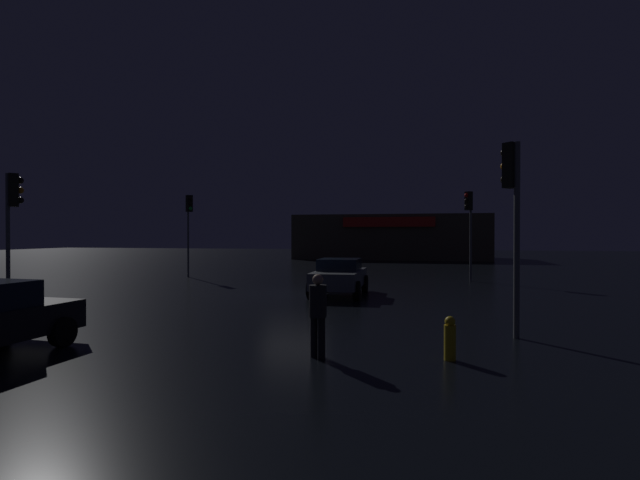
{
  "coord_description": "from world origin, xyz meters",
  "views": [
    {
      "loc": [
        5.16,
        -18.83,
        2.35
      ],
      "look_at": [
        -0.56,
        7.64,
        2.07
      ],
      "focal_mm": 27.39,
      "sensor_mm": 36.0,
      "label": 1
    }
  ],
  "objects_px": {
    "traffic_signal_main": "(469,214)",
    "fire_hydrant": "(450,338)",
    "pedestrian": "(318,309)",
    "traffic_signal_cross_left": "(189,214)",
    "store_building": "(392,237)",
    "car_near": "(339,276)",
    "traffic_signal_opposite": "(13,208)",
    "traffic_signal_cross_right": "(513,197)"
  },
  "relations": [
    {
      "from": "traffic_signal_main",
      "to": "fire_hydrant",
      "type": "relative_size",
      "value": 5.49
    },
    {
      "from": "pedestrian",
      "to": "traffic_signal_cross_left",
      "type": "bearing_deg",
      "value": 124.34
    },
    {
      "from": "store_building",
      "to": "fire_hydrant",
      "type": "height_order",
      "value": "store_building"
    },
    {
      "from": "car_near",
      "to": "traffic_signal_main",
      "type": "bearing_deg",
      "value": 51.93
    },
    {
      "from": "traffic_signal_opposite",
      "to": "store_building",
      "type": "bearing_deg",
      "value": 76.86
    },
    {
      "from": "store_building",
      "to": "traffic_signal_cross_left",
      "type": "bearing_deg",
      "value": -111.04
    },
    {
      "from": "traffic_signal_main",
      "to": "car_near",
      "type": "height_order",
      "value": "traffic_signal_main"
    },
    {
      "from": "traffic_signal_cross_left",
      "to": "car_near",
      "type": "distance_m",
      "value": 11.74
    },
    {
      "from": "store_building",
      "to": "traffic_signal_cross_right",
      "type": "bearing_deg",
      "value": -82.09
    },
    {
      "from": "traffic_signal_main",
      "to": "car_near",
      "type": "distance_m",
      "value": 9.22
    },
    {
      "from": "traffic_signal_cross_left",
      "to": "pedestrian",
      "type": "relative_size",
      "value": 2.85
    },
    {
      "from": "store_building",
      "to": "pedestrian",
      "type": "bearing_deg",
      "value": -88.17
    },
    {
      "from": "traffic_signal_cross_left",
      "to": "traffic_signal_cross_right",
      "type": "bearing_deg",
      "value": -41.57
    },
    {
      "from": "store_building",
      "to": "fire_hydrant",
      "type": "relative_size",
      "value": 22.47
    },
    {
      "from": "traffic_signal_opposite",
      "to": "fire_hydrant",
      "type": "xyz_separation_m",
      "value": [
        12.5,
        -2.87,
        -2.74
      ]
    },
    {
      "from": "car_near",
      "to": "pedestrian",
      "type": "distance_m",
      "value": 9.73
    },
    {
      "from": "traffic_signal_cross_left",
      "to": "traffic_signal_main",
      "type": "bearing_deg",
      "value": 2.81
    },
    {
      "from": "store_building",
      "to": "traffic_signal_cross_right",
      "type": "relative_size",
      "value": 4.17
    },
    {
      "from": "traffic_signal_main",
      "to": "car_near",
      "type": "bearing_deg",
      "value": -128.07
    },
    {
      "from": "traffic_signal_main",
      "to": "traffic_signal_cross_right",
      "type": "relative_size",
      "value": 1.02
    },
    {
      "from": "traffic_signal_main",
      "to": "traffic_signal_cross_right",
      "type": "bearing_deg",
      "value": -90.88
    },
    {
      "from": "traffic_signal_cross_right",
      "to": "pedestrian",
      "type": "xyz_separation_m",
      "value": [
        -3.96,
        -2.73,
        -2.29
      ]
    },
    {
      "from": "fire_hydrant",
      "to": "traffic_signal_cross_left",
      "type": "bearing_deg",
      "value": 130.57
    },
    {
      "from": "traffic_signal_opposite",
      "to": "fire_hydrant",
      "type": "bearing_deg",
      "value": -12.91
    },
    {
      "from": "store_building",
      "to": "traffic_signal_opposite",
      "type": "relative_size",
      "value": 4.44
    },
    {
      "from": "traffic_signal_opposite",
      "to": "pedestrian",
      "type": "relative_size",
      "value": 2.62
    },
    {
      "from": "traffic_signal_cross_left",
      "to": "traffic_signal_cross_right",
      "type": "xyz_separation_m",
      "value": [
        14.79,
        -13.12,
        -0.32
      ]
    },
    {
      "from": "traffic_signal_main",
      "to": "store_building",
      "type": "bearing_deg",
      "value": 102.83
    },
    {
      "from": "traffic_signal_opposite",
      "to": "traffic_signal_cross_left",
      "type": "height_order",
      "value": "traffic_signal_cross_left"
    },
    {
      "from": "store_building",
      "to": "traffic_signal_main",
      "type": "height_order",
      "value": "traffic_signal_main"
    },
    {
      "from": "traffic_signal_opposite",
      "to": "pedestrian",
      "type": "xyz_separation_m",
      "value": [
        10.04,
        -3.19,
        -2.22
      ]
    },
    {
      "from": "fire_hydrant",
      "to": "car_near",
      "type": "bearing_deg",
      "value": 111.83
    },
    {
      "from": "traffic_signal_cross_left",
      "to": "car_near",
      "type": "xyz_separation_m",
      "value": [
        9.56,
        -6.21,
        -2.79
      ]
    },
    {
      "from": "traffic_signal_main",
      "to": "traffic_signal_cross_left",
      "type": "relative_size",
      "value": 1.0
    },
    {
      "from": "traffic_signal_opposite",
      "to": "car_near",
      "type": "distance_m",
      "value": 11.15
    },
    {
      "from": "traffic_signal_opposite",
      "to": "pedestrian",
      "type": "height_order",
      "value": "traffic_signal_opposite"
    },
    {
      "from": "traffic_signal_cross_right",
      "to": "store_building",
      "type": "bearing_deg",
      "value": 97.91
    },
    {
      "from": "traffic_signal_cross_left",
      "to": "traffic_signal_cross_right",
      "type": "height_order",
      "value": "traffic_signal_cross_left"
    },
    {
      "from": "traffic_signal_main",
      "to": "traffic_signal_cross_right",
      "type": "xyz_separation_m",
      "value": [
        -0.21,
        -13.85,
        -0.2
      ]
    },
    {
      "from": "fire_hydrant",
      "to": "store_building",
      "type": "bearing_deg",
      "value": 95.34
    },
    {
      "from": "traffic_signal_cross_left",
      "to": "traffic_signal_opposite",
      "type": "bearing_deg",
      "value": -86.42
    },
    {
      "from": "traffic_signal_opposite",
      "to": "car_near",
      "type": "height_order",
      "value": "traffic_signal_opposite"
    }
  ]
}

